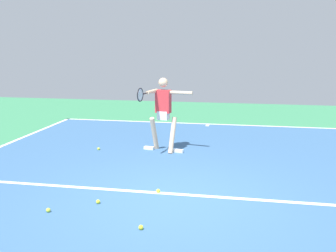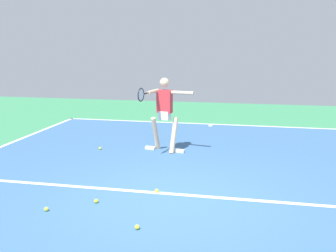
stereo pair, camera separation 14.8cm
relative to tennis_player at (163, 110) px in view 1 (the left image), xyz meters
The scene contains 11 objects.
ground_plane 3.08m from the tennis_player, 105.13° to the left, with size 22.38×22.38×0.00m, color #388456.
court_surface 3.08m from the tennis_player, 105.13° to the left, with size 9.65×12.70×0.00m, color #38608E.
court_line_baseline_near 3.70m from the tennis_player, 102.32° to the right, with size 9.65×0.10×0.01m, color white.
court_line_service 2.90m from the tennis_player, 106.21° to the left, with size 7.24×0.10×0.01m, color white.
court_line_centre_mark 3.51m from the tennis_player, 103.05° to the right, with size 0.10×0.30×0.01m, color white.
tennis_player is the anchor object (origin of this frame).
tennis_ball_centre_court 3.92m from the tennis_player, 74.84° to the left, with size 0.07×0.07×0.07m, color #C6E53D.
tennis_ball_by_sideline 2.81m from the tennis_player, 99.63° to the left, with size 0.07×0.07×0.07m, color #CCE033.
tennis_ball_near_player 3.39m from the tennis_player, 83.21° to the left, with size 0.07×0.07×0.07m, color yellow.
tennis_ball_by_baseline 4.11m from the tennis_player, 97.15° to the left, with size 0.07×0.07×0.07m, color yellow.
tennis_ball_far_corner 1.81m from the tennis_player, ahead, with size 0.07×0.07×0.07m, color #C6E53D.
Camera 1 is at (-0.98, 5.80, 2.40)m, focal length 41.35 mm.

